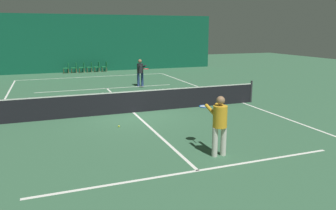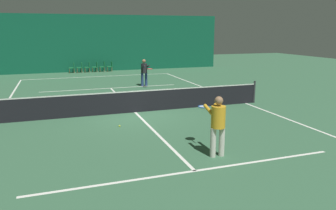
% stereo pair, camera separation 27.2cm
% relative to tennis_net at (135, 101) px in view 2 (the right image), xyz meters
% --- Properties ---
extents(ground_plane, '(60.00, 60.00, 0.00)m').
position_rel_tennis_net_xyz_m(ground_plane, '(0.00, 0.00, -0.51)').
color(ground_plane, '#386647').
extents(backdrop_curtain, '(23.00, 0.12, 4.77)m').
position_rel_tennis_net_xyz_m(backdrop_curtain, '(0.00, 15.39, 1.87)').
color(backdrop_curtain, '#0F5138').
rests_on(backdrop_curtain, ground).
extents(court_line_baseline_far, '(11.00, 0.10, 0.00)m').
position_rel_tennis_net_xyz_m(court_line_baseline_far, '(0.00, 11.90, -0.51)').
color(court_line_baseline_far, white).
rests_on(court_line_baseline_far, ground).
extents(court_line_service_far, '(8.25, 0.10, 0.00)m').
position_rel_tennis_net_xyz_m(court_line_service_far, '(0.00, 6.40, -0.51)').
color(court_line_service_far, white).
rests_on(court_line_service_far, ground).
extents(court_line_service_near, '(8.25, 0.10, 0.00)m').
position_rel_tennis_net_xyz_m(court_line_service_near, '(0.00, -6.40, -0.51)').
color(court_line_service_near, white).
rests_on(court_line_service_near, ground).
extents(court_line_sideline_right, '(0.10, 23.80, 0.00)m').
position_rel_tennis_net_xyz_m(court_line_sideline_right, '(5.50, 0.00, -0.51)').
color(court_line_sideline_right, white).
rests_on(court_line_sideline_right, ground).
extents(court_line_centre, '(0.10, 12.80, 0.00)m').
position_rel_tennis_net_xyz_m(court_line_centre, '(0.00, 0.00, -0.51)').
color(court_line_centre, white).
rests_on(court_line_centre, ground).
extents(tennis_net, '(12.00, 0.10, 1.07)m').
position_rel_tennis_net_xyz_m(tennis_net, '(0.00, 0.00, 0.00)').
color(tennis_net, black).
rests_on(tennis_net, ground).
extents(player_near, '(0.44, 1.38, 1.72)m').
position_rel_tennis_net_xyz_m(player_near, '(0.99, -5.65, 0.49)').
color(player_near, beige).
rests_on(player_near, ground).
extents(player_far, '(0.49, 1.39, 1.69)m').
position_rel_tennis_net_xyz_m(player_far, '(2.17, 6.51, 0.48)').
color(player_far, navy).
rests_on(player_far, ground).
extents(courtside_chair_0, '(0.44, 0.44, 0.84)m').
position_rel_tennis_net_xyz_m(courtside_chair_0, '(-1.76, 14.84, -0.03)').
color(courtside_chair_0, brown).
rests_on(courtside_chair_0, ground).
extents(courtside_chair_1, '(0.44, 0.44, 0.84)m').
position_rel_tennis_net_xyz_m(courtside_chair_1, '(-1.13, 14.84, -0.03)').
color(courtside_chair_1, brown).
rests_on(courtside_chair_1, ground).
extents(courtside_chair_2, '(0.44, 0.44, 0.84)m').
position_rel_tennis_net_xyz_m(courtside_chair_2, '(-0.50, 14.84, -0.03)').
color(courtside_chair_2, brown).
rests_on(courtside_chair_2, ground).
extents(courtside_chair_3, '(0.44, 0.44, 0.84)m').
position_rel_tennis_net_xyz_m(courtside_chair_3, '(0.13, 14.84, -0.03)').
color(courtside_chair_3, brown).
rests_on(courtside_chair_3, ground).
extents(courtside_chair_4, '(0.44, 0.44, 0.84)m').
position_rel_tennis_net_xyz_m(courtside_chair_4, '(0.75, 14.84, -0.03)').
color(courtside_chair_4, brown).
rests_on(courtside_chair_4, ground).
extents(courtside_chair_5, '(0.44, 0.44, 0.84)m').
position_rel_tennis_net_xyz_m(courtside_chair_5, '(1.38, 14.84, -0.03)').
color(courtside_chair_5, brown).
rests_on(courtside_chair_5, ground).
extents(tennis_ball, '(0.07, 0.07, 0.07)m').
position_rel_tennis_net_xyz_m(tennis_ball, '(-1.06, -1.93, -0.48)').
color(tennis_ball, '#D1DB33').
rests_on(tennis_ball, ground).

